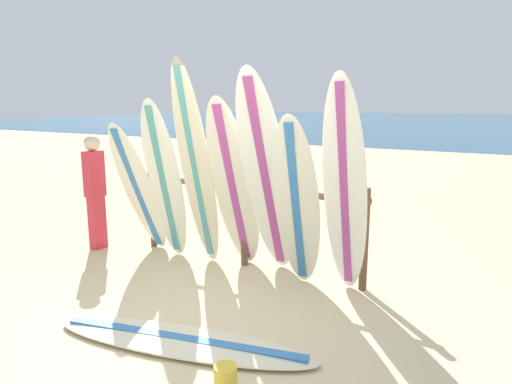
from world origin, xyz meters
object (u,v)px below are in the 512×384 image
Objects in this scene: surfboard_leaning_left at (165,182)px; beachgoer_standing at (95,187)px; surfboard_rack at (244,207)px; surfboard_leaning_center at (234,187)px; surfboard_lying_on_sand at (181,341)px; surfboard_leaning_center_left at (196,167)px; surfboard_leaning_center_right at (267,179)px; surfboard_leaning_far_right at (345,191)px; sand_bucket at (226,378)px; surfboard_leaning_right at (297,205)px; surfboard_leaning_far_left at (139,190)px.

beachgoer_standing is (-1.25, -0.08, -0.17)m from surfboard_leaning_left.
surfboard_leaning_center reaches higher than surfboard_rack.
surfboard_leaning_left is 0.86× the size of surfboard_lying_on_sand.
surfboard_leaning_center_left reaches higher than surfboard_lying_on_sand.
surfboard_leaning_center_right reaches higher than surfboard_leaning_far_right.
surfboard_leaning_far_right is at bearing 84.59° from sand_bucket.
surfboard_leaning_center_left reaches higher than surfboard_rack.
sand_bucket is (0.34, -1.90, -0.90)m from surfboard_leaning_right.
surfboard_leaning_center reaches higher than beachgoer_standing.
surfboard_leaning_right reaches higher than surfboard_leaning_far_left.
surfboard_leaning_right is (0.93, -0.41, 0.22)m from surfboard_rack.
surfboard_leaning_center reaches higher than surfboard_leaning_left.
surfboard_leaning_center_right is 1.50× the size of beachgoer_standing.
surfboard_leaning_left is 0.56m from surfboard_leaning_center_left.
surfboard_leaning_center_left is (-0.46, -0.38, 0.54)m from surfboard_rack.
surfboard_leaning_right is (0.91, -0.13, -0.09)m from surfboard_leaning_center.
surfboard_leaning_center_right is at bearing -33.81° from surfboard_rack.
surfboard_rack is at bearing 146.19° from surfboard_leaning_center_right.
surfboard_leaning_far_right is (1.92, 0.01, -0.11)m from surfboard_leaning_center_left.
surfboard_leaning_right is at bearing -175.17° from surfboard_leaning_far_right.
surfboard_rack is 0.42m from surfboard_leaning_center.
surfboard_leaning_center is 1.44m from surfboard_leaning_far_right.
surfboard_leaning_center is at bearing -84.37° from surfboard_rack.
surfboard_leaning_center_right reaches higher than surfboard_leaning_right.
surfboard_rack is 1.56m from surfboard_leaning_far_right.
surfboard_leaning_far_left is 9.65× the size of sand_bucket.
surfboard_leaning_center_left is 1.20× the size of surfboard_leaning_center.
surfboard_leaning_far_left is at bearing -179.13° from surfboard_leaning_center_left.
beachgoer_standing is at bearing -167.92° from surfboard_rack.
surfboard_leaning_far_left is 0.87× the size of surfboard_leaning_left.
beachgoer_standing is (-3.15, -0.06, -0.09)m from surfboard_leaning_right.
surfboard_leaning_far_left is at bearing -178.71° from surfboard_leaning_center_right.
surfboard_leaning_center is 1.32× the size of beachgoer_standing.
surfboard_leaning_left is at bearing 179.59° from surfboard_leaning_right.
surfboard_leaning_right is (1.90, -0.01, -0.08)m from surfboard_leaning_left.
beachgoer_standing is (-2.74, -0.12, -0.33)m from surfboard_leaning_center_right.
surfboard_leaning_left is 1.00m from surfboard_leaning_center.
beachgoer_standing is at bearing -176.94° from surfboard_leaning_center_left.
beachgoer_standing is at bearing -178.34° from surfboard_leaning_far_right.
surfboard_leaning_far_left is 0.78× the size of surfboard_leaning_far_right.
surfboard_leaning_left reaches higher than beachgoer_standing.
surfboard_leaning_center_left reaches higher than surfboard_leaning_far_left.
surfboard_leaning_center_right is 2.39m from sand_bucket.
sand_bucket is (2.24, -1.91, -0.98)m from surfboard_leaning_left.
surfboard_leaning_right is at bearing 77.16° from surfboard_lying_on_sand.
sand_bucket is (1.27, -2.31, -0.68)m from surfboard_rack.
surfboard_leaning_center_left is at bearing -178.29° from surfboard_leaning_center_right.
surfboard_leaning_center_left is 0.99m from surfboard_leaning_center_right.
surfboard_leaning_far_right is 2.17m from surfboard_lying_on_sand.
surfboard_leaning_center_left is 0.54m from surfboard_leaning_center.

